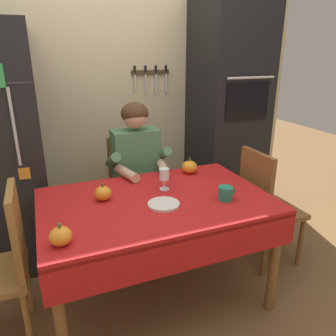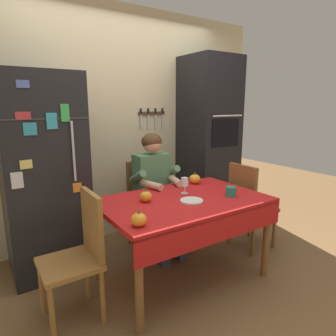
% 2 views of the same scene
% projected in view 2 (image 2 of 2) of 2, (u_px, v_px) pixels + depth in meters
% --- Properties ---
extents(ground_plane, '(10.00, 10.00, 0.00)m').
position_uv_depth(ground_plane, '(189.00, 282.00, 2.60)').
color(ground_plane, brown).
rests_on(ground_plane, ground).
extents(back_wall_assembly, '(3.70, 0.13, 2.60)m').
position_uv_depth(back_wall_assembly, '(124.00, 124.00, 3.45)').
color(back_wall_assembly, beige).
rests_on(back_wall_assembly, ground).
extents(refrigerator, '(0.68, 0.71, 1.80)m').
position_uv_depth(refrigerator, '(43.00, 175.00, 2.68)').
color(refrigerator, black).
rests_on(refrigerator, ground).
extents(wall_oven, '(0.60, 0.64, 2.10)m').
position_uv_depth(wall_oven, '(208.00, 143.00, 3.75)').
color(wall_oven, black).
rests_on(wall_oven, ground).
extents(dining_table, '(1.40, 0.90, 0.74)m').
position_uv_depth(dining_table, '(185.00, 209.00, 2.52)').
color(dining_table, brown).
rests_on(dining_table, ground).
extents(chair_behind_person, '(0.40, 0.40, 0.93)m').
position_uv_depth(chair_behind_person, '(146.00, 199.00, 3.23)').
color(chair_behind_person, brown).
rests_on(chair_behind_person, ground).
extents(seated_person, '(0.47, 0.55, 1.25)m').
position_uv_depth(seated_person, '(155.00, 183.00, 3.03)').
color(seated_person, '#38384C').
rests_on(seated_person, ground).
extents(chair_left_side, '(0.40, 0.40, 0.93)m').
position_uv_depth(chair_left_side, '(80.00, 251.00, 2.09)').
color(chair_left_side, '#9E6B33').
rests_on(chair_left_side, ground).
extents(chair_right_side, '(0.40, 0.40, 0.93)m').
position_uv_depth(chair_right_side, '(248.00, 203.00, 3.11)').
color(chair_right_side, brown).
rests_on(chair_right_side, ground).
extents(coffee_mug, '(0.12, 0.09, 0.09)m').
position_uv_depth(coffee_mug, '(231.00, 191.00, 2.58)').
color(coffee_mug, '#237F66').
rests_on(coffee_mug, dining_table).
extents(wine_glass, '(0.06, 0.06, 0.15)m').
position_uv_depth(wine_glass, '(185.00, 183.00, 2.65)').
color(wine_glass, white).
rests_on(wine_glass, dining_table).
extents(pumpkin_large, '(0.11, 0.11, 0.11)m').
position_uv_depth(pumpkin_large, '(139.00, 220.00, 1.95)').
color(pumpkin_large, orange).
rests_on(pumpkin_large, dining_table).
extents(pumpkin_medium, '(0.10, 0.10, 0.11)m').
position_uv_depth(pumpkin_medium, '(146.00, 196.00, 2.43)').
color(pumpkin_medium, orange).
rests_on(pumpkin_medium, dining_table).
extents(pumpkin_small, '(0.12, 0.12, 0.12)m').
position_uv_depth(pumpkin_small, '(195.00, 179.00, 2.99)').
color(pumpkin_small, orange).
rests_on(pumpkin_small, dining_table).
extents(serving_tray, '(0.19, 0.19, 0.02)m').
position_uv_depth(serving_tray, '(192.00, 201.00, 2.44)').
color(serving_tray, silver).
rests_on(serving_tray, dining_table).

